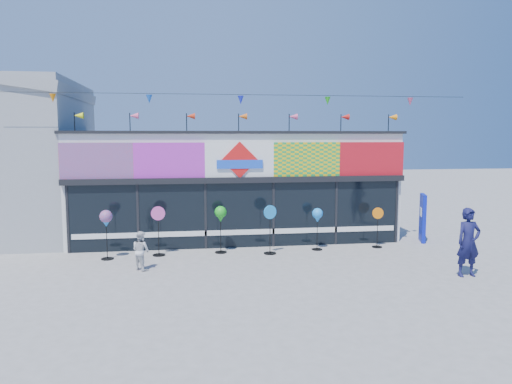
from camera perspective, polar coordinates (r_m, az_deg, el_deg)
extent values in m
plane|color=gray|center=(14.49, -0.31, -9.33)|extent=(80.00, 80.00, 0.00)
cube|color=white|center=(19.99, -2.71, 0.91)|extent=(12.00, 5.00, 4.00)
cube|color=black|center=(17.58, -1.88, -2.66)|extent=(11.60, 0.12, 2.30)
cube|color=black|center=(17.38, -1.88, 1.39)|extent=(12.00, 0.30, 0.20)
cube|color=white|center=(17.65, -1.86, -4.60)|extent=(11.40, 0.10, 0.18)
cube|color=black|center=(19.89, -2.75, 6.80)|extent=(12.20, 5.20, 0.10)
cube|color=black|center=(17.88, -20.71, -2.93)|extent=(0.08, 0.14, 2.30)
cube|color=black|center=(17.53, -13.33, -2.86)|extent=(0.08, 0.14, 2.30)
cube|color=black|center=(17.47, -5.79, -2.75)|extent=(0.08, 0.14, 2.30)
cube|color=black|center=(17.74, 1.98, -2.58)|extent=(0.08, 0.14, 2.30)
cube|color=black|center=(18.29, 9.10, -2.38)|extent=(0.08, 0.14, 2.30)
cube|color=black|center=(19.10, 15.70, -2.16)|extent=(0.08, 0.14, 2.30)
cube|color=red|center=(17.48, -17.76, 3.41)|extent=(2.40, 0.08, 1.20)
cube|color=#C329C0|center=(17.25, -9.86, 3.59)|extent=(2.40, 0.08, 1.20)
cube|color=white|center=(17.35, -1.90, 3.70)|extent=(2.40, 0.08, 1.20)
cube|color=yellow|center=(17.78, 5.83, 3.74)|extent=(2.40, 0.08, 1.20)
cube|color=red|center=(18.51, 13.07, 3.71)|extent=(2.40, 0.08, 1.20)
cube|color=red|center=(17.29, -1.87, 3.69)|extent=(1.27, 0.06, 1.27)
cube|color=blue|center=(17.28, -1.86, 3.19)|extent=(1.60, 0.05, 0.30)
cube|color=red|center=(17.63, -14.67, -3.05)|extent=(0.78, 0.03, 0.78)
cube|color=#CF457B|center=(17.50, -9.57, -2.63)|extent=(0.92, 0.03, 0.92)
cube|color=#1AAB5A|center=(17.48, -4.45, -1.33)|extent=(0.78, 0.03, 0.78)
cube|color=#DB49B5|center=(17.74, 0.63, -3.09)|extent=(0.92, 0.03, 0.92)
cube|color=#E5A00C|center=(18.00, 5.56, -1.95)|extent=(0.78, 0.03, 0.78)
cube|color=#FC549B|center=(18.42, 10.30, -1.46)|extent=(0.92, 0.03, 0.92)
cylinder|color=black|center=(17.81, -20.02, 7.41)|extent=(0.03, 0.03, 0.70)
cone|color=#F4FA15|center=(17.79, -19.61, 8.23)|extent=(0.30, 0.22, 0.22)
cylinder|color=black|center=(17.54, -14.21, 7.62)|extent=(0.03, 0.03, 0.70)
cone|color=#F75282|center=(17.53, -13.77, 8.45)|extent=(0.30, 0.22, 0.22)
cylinder|color=black|center=(17.45, -7.93, 7.76)|extent=(0.03, 0.03, 0.70)
cone|color=red|center=(17.46, -7.48, 8.59)|extent=(0.30, 0.22, 0.22)
cylinder|color=black|center=(17.56, -2.00, 7.81)|extent=(0.03, 0.03, 0.70)
cone|color=#DA5B14|center=(17.58, -1.54, 8.63)|extent=(0.30, 0.22, 0.22)
cylinder|color=black|center=(17.85, 3.81, 7.78)|extent=(0.03, 0.03, 0.70)
cone|color=#D64776|center=(17.89, 4.26, 8.58)|extent=(0.30, 0.22, 0.22)
cylinder|color=black|center=(18.34, 9.67, 7.67)|extent=(0.03, 0.03, 0.70)
cone|color=red|center=(18.39, 10.11, 8.44)|extent=(0.30, 0.22, 0.22)
cylinder|color=black|center=(18.97, 14.90, 7.50)|extent=(0.03, 0.03, 0.70)
cone|color=orange|center=(19.03, 15.31, 8.24)|extent=(0.30, 0.22, 0.22)
cylinder|color=black|center=(16.96, -1.76, 11.07)|extent=(16.00, 0.01, 0.01)
cone|color=orange|center=(17.32, -22.21, 9.90)|extent=(0.20, 0.20, 0.28)
cone|color=blue|center=(16.87, -12.11, 10.34)|extent=(0.20, 0.20, 0.28)
cone|color=#1824CF|center=(16.95, -1.76, 10.46)|extent=(0.20, 0.20, 0.28)
cone|color=green|center=(17.55, 8.18, 10.27)|extent=(0.20, 0.20, 0.28)
cone|color=#D44669|center=(18.62, 17.20, 9.83)|extent=(0.20, 0.20, 0.28)
cube|color=#0B19A8|center=(19.59, 18.51, -2.82)|extent=(0.41, 0.88, 1.78)
cube|color=white|center=(19.52, 18.34, -2.19)|extent=(0.16, 0.39, 0.31)
cylinder|color=black|center=(16.80, -16.62, -7.32)|extent=(0.40, 0.40, 0.03)
cylinder|color=black|center=(16.65, -16.69, -5.08)|extent=(0.02, 0.02, 1.31)
sphere|color=#1B86E7|center=(16.53, -16.77, -2.68)|extent=(0.40, 0.40, 0.40)
cone|color=#1B86E7|center=(16.57, -16.74, -3.54)|extent=(0.20, 0.20, 0.18)
cylinder|color=black|center=(16.90, -11.03, -7.08)|extent=(0.42, 0.42, 0.03)
cylinder|color=black|center=(16.75, -11.08, -4.77)|extent=(0.03, 0.03, 1.36)
cylinder|color=#D3469F|center=(16.63, -11.13, -2.41)|extent=(0.46, 0.04, 0.46)
cylinder|color=black|center=(17.01, -4.04, -6.88)|extent=(0.40, 0.40, 0.03)
cylinder|color=black|center=(16.87, -4.06, -4.67)|extent=(0.02, 0.02, 1.31)
sphere|color=green|center=(16.75, -4.08, -2.30)|extent=(0.40, 0.40, 0.40)
cone|color=green|center=(16.79, -4.07, -3.15)|extent=(0.20, 0.20, 0.18)
cylinder|color=black|center=(16.83, 1.60, -7.01)|extent=(0.42, 0.42, 0.03)
cylinder|color=black|center=(16.68, 1.61, -4.69)|extent=(0.03, 0.03, 1.36)
cylinder|color=#198BDB|center=(16.56, 1.62, -2.31)|extent=(0.45, 0.20, 0.46)
cylinder|color=black|center=(17.52, 6.98, -6.52)|extent=(0.37, 0.37, 0.03)
cylinder|color=black|center=(17.39, 7.01, -4.56)|extent=(0.02, 0.02, 1.20)
sphere|color=#1B84E8|center=(17.28, 7.04, -2.45)|extent=(0.37, 0.37, 0.37)
cone|color=#1B84E8|center=(17.32, 7.03, -3.21)|extent=(0.18, 0.18, 0.17)
cylinder|color=black|center=(18.27, 13.66, -6.12)|extent=(0.36, 0.36, 0.03)
cylinder|color=black|center=(18.15, 13.71, -4.26)|extent=(0.02, 0.02, 1.18)
cylinder|color=orange|center=(18.05, 13.76, -2.37)|extent=(0.40, 0.05, 0.40)
imported|color=#14143F|center=(15.24, 23.12, -5.31)|extent=(0.73, 0.50, 1.94)
imported|color=silver|center=(15.14, -13.02, -6.53)|extent=(0.63, 0.63, 1.16)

